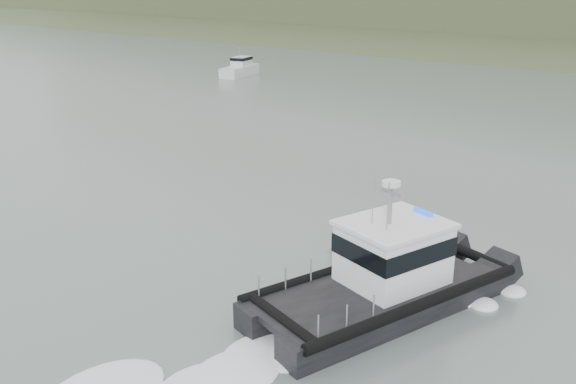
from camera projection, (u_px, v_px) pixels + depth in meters
name	position (u px, v px, depth m)	size (l,w,h in m)	color
ground	(136.00, 302.00, 23.73)	(400.00, 400.00, 0.00)	slate
patrol_boat	(386.00, 276.00, 23.00)	(6.31, 10.85, 4.96)	black
motorboat	(240.00, 68.00, 77.60)	(3.69, 6.69, 3.50)	silver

